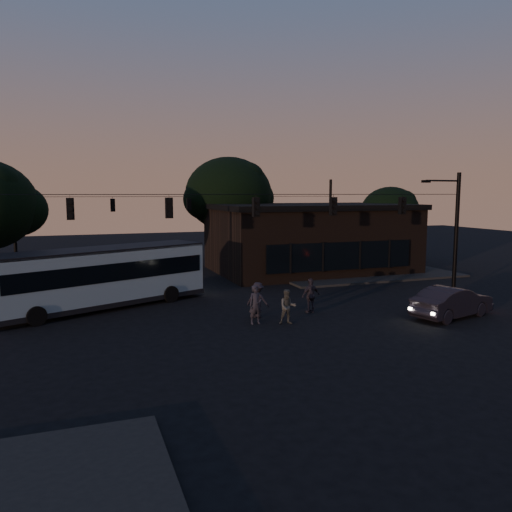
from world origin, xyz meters
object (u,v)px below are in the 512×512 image
object	(u,v)px
pedestrian_a	(256,305)
building	(310,238)
pedestrian_c	(311,296)
pedestrian_d	(258,300)
car	(452,302)
pedestrian_b	(288,307)
bus	(103,274)

from	to	relation	value
pedestrian_a	building	bearing A→B (deg)	52.08
pedestrian_c	pedestrian_d	xyz separation A→B (m)	(-2.98, -0.02, -0.01)
car	pedestrian_c	distance (m)	7.12
pedestrian_b	pedestrian_d	xyz separation A→B (m)	(-0.92, 1.67, 0.06)
pedestrian_c	pedestrian_d	world-z (taller)	pedestrian_c
pedestrian_b	pedestrian_c	xyz separation A→B (m)	(2.06, 1.69, 0.07)
pedestrian_a	pedestrian_b	world-z (taller)	pedestrian_a
bus	pedestrian_b	xyz separation A→B (m)	(8.13, -6.59, -1.01)
pedestrian_b	building	bearing A→B (deg)	72.55
pedestrian_c	car	bearing A→B (deg)	142.84
pedestrian_b	pedestrian_d	world-z (taller)	pedestrian_d
pedestrian_b	bus	bearing A→B (deg)	153.15
pedestrian_a	pedestrian_d	xyz separation A→B (m)	(0.51, 1.11, -0.04)
car	pedestrian_a	bearing A→B (deg)	62.56
car	pedestrian_b	world-z (taller)	pedestrian_b
pedestrian_a	car	bearing A→B (deg)	-16.02
bus	pedestrian_c	world-z (taller)	bus
building	pedestrian_d	world-z (taller)	building
bus	building	bearing A→B (deg)	2.86
pedestrian_b	pedestrian_d	size ratio (longest dim) A/B	0.94
building	pedestrian_a	distance (m)	17.36
building	pedestrian_d	size ratio (longest dim) A/B	8.53
pedestrian_d	pedestrian_b	bearing A→B (deg)	160.10
bus	pedestrian_a	bearing A→B (deg)	-65.48
building	car	distance (m)	16.53
bus	pedestrian_d	size ratio (longest dim) A/B	6.57
pedestrian_d	pedestrian_a	bearing A→B (deg)	106.59
building	pedestrian_c	world-z (taller)	building
building	pedestrian_c	bearing A→B (deg)	-115.85
bus	car	bearing A→B (deg)	-50.05
building	pedestrian_c	xyz separation A→B (m)	(-6.33, -13.07, -1.79)
car	pedestrian_c	bearing A→B (deg)	47.27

